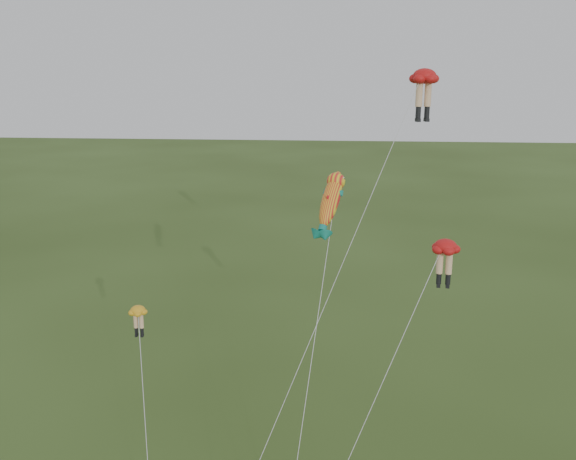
{
  "coord_description": "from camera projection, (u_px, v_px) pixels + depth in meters",
  "views": [
    {
      "loc": [
        2.8,
        -23.49,
        21.37
      ],
      "look_at": [
        0.5,
        6.0,
        13.45
      ],
      "focal_mm": 40.0,
      "sensor_mm": 36.0,
      "label": 1
    }
  ],
  "objects": [
    {
      "name": "legs_kite_red_high",
      "position": [
        422.0,
        84.0,
        35.2
      ],
      "size": [
        10.6,
        14.02,
        20.87
      ],
      "rotation": [
        0.0,
        0.0,
        0.28
      ],
      "color": "red",
      "rests_on": "ground"
    },
    {
      "name": "legs_kite_red_mid",
      "position": [
        442.0,
        257.0,
        28.09
      ],
      "size": [
        7.17,
        6.56,
        13.74
      ],
      "rotation": [
        0.0,
        0.0,
        -0.11
      ],
      "color": "red",
      "rests_on": "ground"
    },
    {
      "name": "legs_kite_yellow",
      "position": [
        139.0,
        324.0,
        31.5
      ],
      "size": [
        3.47,
        9.17,
        9.56
      ],
      "rotation": [
        0.0,
        0.0,
        -0.03
      ],
      "color": "gold",
      "rests_on": "ground"
    },
    {
      "name": "fish_kite",
      "position": [
        331.0,
        201.0,
        29.17
      ],
      "size": [
        2.78,
        7.76,
        16.59
      ],
      "rotation": [
        0.86,
        0.0,
        -0.35
      ],
      "color": "yellow",
      "rests_on": "ground"
    }
  ]
}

